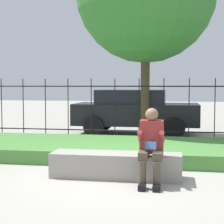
# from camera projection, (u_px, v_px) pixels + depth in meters

# --- Properties ---
(ground_plane) EXTENTS (60.00, 60.00, 0.00)m
(ground_plane) POSITION_uv_depth(u_px,v_px,m) (118.00, 177.00, 6.47)
(ground_plane) COLOR #A8A399
(stone_bench) EXTENTS (2.25, 0.56, 0.43)m
(stone_bench) POSITION_uv_depth(u_px,v_px,m) (116.00, 167.00, 6.46)
(stone_bench) COLOR gray
(stone_bench) RESTS_ON ground_plane
(person_seated_reader) EXTENTS (0.42, 0.73, 1.22)m
(person_seated_reader) POSITION_uv_depth(u_px,v_px,m) (151.00, 143.00, 6.02)
(person_seated_reader) COLOR black
(person_seated_reader) RESTS_ON ground_plane
(grass_berm) EXTENTS (10.57, 2.59, 0.29)m
(grass_berm) POSITION_uv_depth(u_px,v_px,m) (131.00, 150.00, 8.42)
(grass_berm) COLOR #4C893D
(grass_berm) RESTS_ON ground_plane
(iron_fence) EXTENTS (8.57, 0.03, 1.78)m
(iron_fence) POSITION_uv_depth(u_px,v_px,m) (139.00, 110.00, 10.06)
(iron_fence) COLOR black
(iron_fence) RESTS_ON ground_plane
(car_parked_center) EXTENTS (3.97, 1.87, 1.44)m
(car_parked_center) POSITION_uv_depth(u_px,v_px,m) (135.00, 111.00, 12.11)
(car_parked_center) COLOR black
(car_parked_center) RESTS_ON ground_plane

